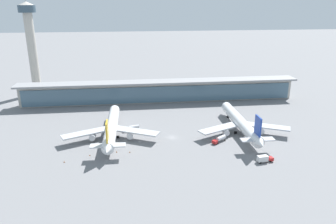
{
  "coord_description": "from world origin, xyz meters",
  "views": [
    {
      "loc": [
        -20.92,
        -154.81,
        68.03
      ],
      "look_at": [
        0.0,
        17.79,
        7.91
      ],
      "focal_mm": 34.89,
      "sensor_mm": 36.0,
      "label": 1
    }
  ],
  "objects": [
    {
      "name": "safety_cone_charlie",
      "position": [
        -32.3,
        -15.67,
        0.32
      ],
      "size": [
        0.62,
        0.62,
        0.7
      ],
      "color": "orange",
      "rests_on": "ground"
    },
    {
      "name": "terminal_building",
      "position": [
        0.0,
        63.62,
        7.87
      ],
      "size": [
        191.64,
        12.8,
        15.2
      ],
      "color": "#B2ADA3",
      "rests_on": "ground"
    },
    {
      "name": "airliner_left_stand",
      "position": [
        -31.06,
        4.14,
        5.42
      ],
      "size": [
        49.71,
        64.55,
        17.21
      ],
      "color": "white",
      "rests_on": "ground"
    },
    {
      "name": "service_truck_mid_apron_white",
      "position": [
        -20.62,
        11.82,
        1.71
      ],
      "size": [
        8.87,
        4.88,
        2.95
      ],
      "color": "silver",
      "rests_on": "ground"
    },
    {
      "name": "safety_cone_echo",
      "position": [
        -22.08,
        -15.17,
        0.32
      ],
      "size": [
        0.62,
        0.62,
        0.7
      ],
      "color": "orange",
      "rests_on": "ground"
    },
    {
      "name": "safety_cone_delta",
      "position": [
        -28.24,
        -14.32,
        0.32
      ],
      "size": [
        0.62,
        0.62,
        0.7
      ],
      "color": "orange",
      "rests_on": "ground"
    },
    {
      "name": "ground_plane",
      "position": [
        0.0,
        0.0,
        0.0
      ],
      "size": [
        1200.0,
        1200.0,
        0.0
      ],
      "primitive_type": "plane",
      "color": "slate"
    },
    {
      "name": "airliner_centre_stand",
      "position": [
        37.5,
        2.4,
        5.42
      ],
      "size": [
        49.72,
        64.48,
        17.21
      ],
      "color": "white",
      "rests_on": "ground"
    },
    {
      "name": "control_tower",
      "position": [
        -90.46,
        94.76,
        39.13
      ],
      "size": [
        12.0,
        12.0,
        71.76
      ],
      "color": "#B2ADA3",
      "rests_on": "ground"
    },
    {
      "name": "service_truck_near_nose_red",
      "position": [
        22.95,
        -8.6,
        1.71
      ],
      "size": [
        8.3,
        6.84,
        2.95
      ],
      "color": "#B21E1E",
      "rests_on": "ground"
    },
    {
      "name": "service_truck_under_wing_red",
      "position": [
        36.72,
        -31.88,
        1.69
      ],
      "size": [
        7.56,
        3.36,
        3.1
      ],
      "color": "#B21E1E",
      "rests_on": "ground"
    },
    {
      "name": "safety_cone_alpha",
      "position": [
        -50.96,
        -21.54,
        0.32
      ],
      "size": [
        0.62,
        0.62,
        0.7
      ],
      "color": "orange",
      "rests_on": "ground"
    },
    {
      "name": "safety_cone_bravo",
      "position": [
        -40.41,
        -16.27,
        0.32
      ],
      "size": [
        0.62,
        0.62,
        0.7
      ],
      "color": "orange",
      "rests_on": "ground"
    }
  ]
}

